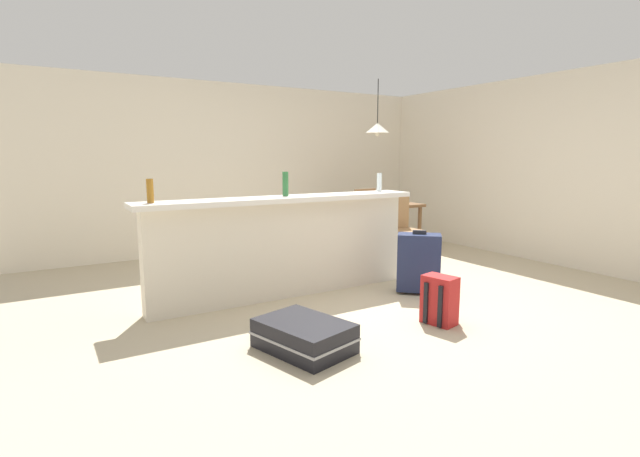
% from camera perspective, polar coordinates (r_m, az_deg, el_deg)
% --- Properties ---
extents(ground_plane, '(13.00, 13.00, 0.05)m').
position_cam_1_polar(ground_plane, '(4.92, 5.46, -8.44)').
color(ground_plane, '#BCAD8E').
extents(wall_back, '(6.60, 0.10, 2.50)m').
position_cam_1_polar(wall_back, '(7.37, -8.73, 7.33)').
color(wall_back, silver).
rests_on(wall_back, ground_plane).
extents(wall_right, '(0.10, 6.00, 2.50)m').
position_cam_1_polar(wall_right, '(7.13, 24.36, 6.60)').
color(wall_right, silver).
rests_on(wall_right, ground_plane).
extents(partition_half_wall, '(2.80, 0.20, 0.98)m').
position_cam_1_polar(partition_half_wall, '(4.79, -4.24, -2.54)').
color(partition_half_wall, silver).
rests_on(partition_half_wall, ground_plane).
extents(bar_countertop, '(2.96, 0.40, 0.05)m').
position_cam_1_polar(bar_countertop, '(4.71, -4.31, 3.60)').
color(bar_countertop, white).
rests_on(bar_countertop, partition_half_wall).
extents(bottle_amber, '(0.06, 0.06, 0.21)m').
position_cam_1_polar(bottle_amber, '(4.30, -20.02, 4.33)').
color(bottle_amber, '#9E661E').
rests_on(bottle_amber, bar_countertop).
extents(bottle_green, '(0.06, 0.06, 0.25)m').
position_cam_1_polar(bottle_green, '(4.77, -4.24, 5.45)').
color(bottle_green, '#2D6B38').
rests_on(bottle_green, bar_countertop).
extents(bottle_clear, '(0.06, 0.06, 0.21)m').
position_cam_1_polar(bottle_clear, '(5.44, 7.24, 5.63)').
color(bottle_clear, silver).
rests_on(bottle_clear, bar_countertop).
extents(dining_table, '(1.10, 0.80, 0.74)m').
position_cam_1_polar(dining_table, '(6.91, 7.21, 2.25)').
color(dining_table, brown).
rests_on(dining_table, ground_plane).
extents(dining_chair_near_partition, '(0.41, 0.41, 0.93)m').
position_cam_1_polar(dining_chair_near_partition, '(6.42, 9.95, 0.51)').
color(dining_chair_near_partition, '#9E754C').
rests_on(dining_chair_near_partition, ground_plane).
extents(dining_chair_far_side, '(0.43, 0.43, 0.93)m').
position_cam_1_polar(dining_chair_far_side, '(7.38, 4.97, 1.68)').
color(dining_chair_far_side, '#9E754C').
rests_on(dining_chair_far_side, ground_plane).
extents(pendant_lamp, '(0.34, 0.34, 0.79)m').
position_cam_1_polar(pendant_lamp, '(6.84, 7.02, 12.08)').
color(pendant_lamp, black).
extents(suitcase_flat_black, '(0.66, 0.89, 0.22)m').
position_cam_1_polar(suitcase_flat_black, '(3.57, -2.00, -12.92)').
color(suitcase_flat_black, black).
rests_on(suitcase_flat_black, ground_plane).
extents(suitcase_upright_navy, '(0.49, 0.47, 0.67)m').
position_cam_1_polar(suitcase_upright_navy, '(5.01, 11.93, -4.06)').
color(suitcase_upright_navy, '#1E284C').
rests_on(suitcase_upright_navy, ground_plane).
extents(backpack_red, '(0.29, 0.31, 0.42)m').
position_cam_1_polar(backpack_red, '(4.19, 14.43, -8.52)').
color(backpack_red, red).
rests_on(backpack_red, ground_plane).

